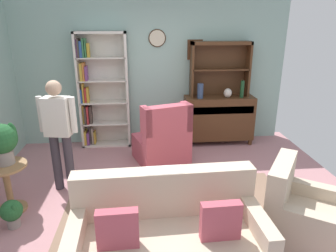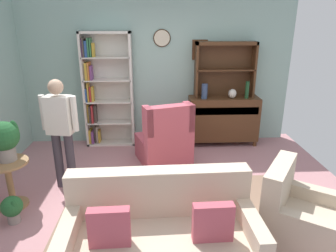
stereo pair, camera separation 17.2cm
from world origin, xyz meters
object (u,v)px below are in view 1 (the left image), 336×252
at_px(bookshelf, 99,92).
at_px(plant_stand, 7,183).
at_px(person_reading, 59,129).
at_px(bottle_wine, 242,89).
at_px(vase_round, 228,93).
at_px(armchair_floral, 302,217).
at_px(vase_tall, 200,91).
at_px(sideboard, 218,117).
at_px(potted_plant_large, 2,141).
at_px(potted_plant_small, 12,212).
at_px(sideboard_hutch, 220,61).
at_px(wingback_chair, 163,142).
at_px(couch_floral, 168,238).

xyz_separation_m(bookshelf, plant_stand, (-0.91, -2.07, -0.66)).
bearing_deg(person_reading, bottle_wine, 25.73).
xyz_separation_m(vase_round, plant_stand, (-3.27, -1.92, -0.62)).
relative_size(bookshelf, armchair_floral, 1.97).
bearing_deg(vase_tall, armchair_floral, -77.70).
distance_m(sideboard, vase_round, 0.52).
relative_size(bookshelf, vase_round, 12.35).
relative_size(bookshelf, sideboard, 1.62).
relative_size(vase_tall, bottle_wine, 0.86).
height_order(bookshelf, person_reading, bookshelf).
bearing_deg(armchair_floral, potted_plant_large, 164.96).
bearing_deg(vase_tall, bottle_wine, -0.66).
height_order(plant_stand, potted_plant_small, plant_stand).
height_order(sideboard, sideboard_hutch, sideboard_hutch).
xyz_separation_m(sideboard, bottle_wine, (0.39, -0.09, 0.57)).
bearing_deg(sideboard, armchair_floral, -85.74).
bearing_deg(potted_plant_small, armchair_floral, -8.86).
bearing_deg(plant_stand, wingback_chair, 30.20).
height_order(sideboard_hutch, potted_plant_large, sideboard_hutch).
xyz_separation_m(vase_tall, person_reading, (-2.19, -1.44, -0.15)).
bearing_deg(potted_plant_small, bottle_wine, 33.70).
relative_size(sideboard, couch_floral, 0.71).
distance_m(vase_tall, armchair_floral, 2.92).
xyz_separation_m(bottle_wine, armchair_floral, (-0.18, -2.75, -0.79)).
xyz_separation_m(wingback_chair, potted_plant_small, (-1.85, -1.52, -0.19)).
height_order(armchair_floral, plant_stand, armchair_floral).
relative_size(sideboard, vase_round, 7.65).
distance_m(sideboard, plant_stand, 3.72).
bearing_deg(bookshelf, potted_plant_large, -113.94).
bearing_deg(potted_plant_small, bookshelf, 72.74).
distance_m(plant_stand, potted_plant_small, 0.43).
relative_size(bookshelf, bottle_wine, 6.66).
distance_m(bookshelf, bottle_wine, 2.63).
distance_m(sideboard_hutch, couch_floral, 3.64).
height_order(plant_stand, person_reading, person_reading).
relative_size(sideboard, potted_plant_large, 2.57).
height_order(vase_round, armchair_floral, vase_round).
distance_m(bookshelf, wingback_chair, 1.57).
xyz_separation_m(couch_floral, potted_plant_small, (-1.73, 0.74, -0.11)).
height_order(couch_floral, armchair_floral, couch_floral).
distance_m(vase_tall, bottle_wine, 0.78).
height_order(couch_floral, plant_stand, couch_floral).
distance_m(bookshelf, armchair_floral, 3.88).
distance_m(vase_round, armchair_floral, 2.86).
xyz_separation_m(sideboard_hutch, bottle_wine, (0.39, -0.20, -0.48)).
bearing_deg(wingback_chair, bookshelf, 140.25).
xyz_separation_m(armchair_floral, potted_plant_large, (-3.34, 0.90, 0.63)).
distance_m(vase_round, potted_plant_large, 3.76).
bearing_deg(vase_round, sideboard_hutch, 126.48).
bearing_deg(potted_plant_large, bottle_wine, 27.73).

